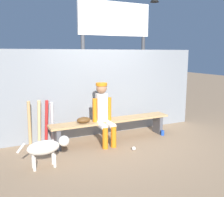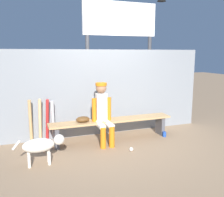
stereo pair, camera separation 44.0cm
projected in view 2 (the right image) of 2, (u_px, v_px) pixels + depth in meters
ground_plane at (112, 140)px, 5.42m from camera, size 30.00×30.00×0.00m
chainlink_fence at (104, 92)px, 5.72m from camera, size 4.86×0.03×1.92m
dugout_bench at (112, 124)px, 5.36m from camera, size 2.65×0.36×0.46m
player_seated at (103, 111)px, 5.12m from camera, size 0.41×0.55×1.25m
baseball_glove at (83, 119)px, 5.11m from camera, size 0.28×0.20×0.12m
bat_aluminum_silver at (53, 121)px, 5.27m from camera, size 0.10×0.20×0.88m
bat_aluminum_red at (47, 120)px, 5.27m from camera, size 0.10×0.24×0.92m
bat_wood_natural at (40, 121)px, 5.20m from camera, size 0.08×0.21×0.93m
bat_wood_tan at (31, 122)px, 5.14m from camera, size 0.08×0.22×0.93m
baseball at (131, 149)px, 4.81m from camera, size 0.07×0.07×0.07m
cup_on_ground at (164, 134)px, 5.64m from camera, size 0.08×0.08×0.11m
cup_on_bench at (96, 118)px, 5.26m from camera, size 0.08×0.08×0.11m
scoreboard at (122, 32)px, 6.61m from camera, size 2.28×0.27×3.38m
dog at (42, 145)px, 4.19m from camera, size 0.84×0.20×0.49m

